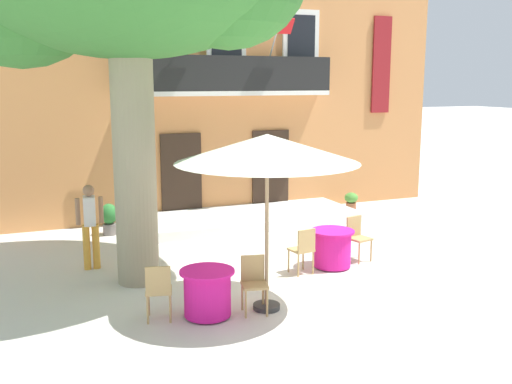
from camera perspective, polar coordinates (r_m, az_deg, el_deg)
name	(u,v)px	position (r m, az deg, el deg)	size (l,w,h in m)	color
ground_plane	(289,268)	(11.85, 3.25, -7.30)	(120.00, 120.00, 0.00)	beige
building_facade	(204,78)	(17.96, -5.09, 10.92)	(13.00, 5.09, 7.50)	#CC844C
entrance_step_platform	(242,218)	(15.42, -1.36, -2.57)	(6.07, 2.29, 0.25)	silver
cafe_table_near_tree	(207,293)	(9.39, -4.72, -9.68)	(0.86, 0.86, 0.76)	#DB1984
cafe_chair_near_tree_0	(159,288)	(9.26, -9.40, -9.18)	(0.49, 0.49, 0.91)	tan
cafe_chair_near_tree_1	(254,280)	(9.51, -0.22, -8.50)	(0.48, 0.48, 0.91)	tan
cafe_table_middle	(332,248)	(11.84, 7.38, -5.40)	(0.86, 0.86, 0.76)	#DB1984
cafe_chair_middle_0	(303,248)	(11.32, 4.59, -5.38)	(0.45, 0.45, 0.91)	tan
cafe_chair_middle_1	(357,235)	(12.36, 9.74, -4.13)	(0.48, 0.48, 0.91)	tan
cafe_umbrella	(267,149)	(9.15, 1.08, 4.14)	(2.90, 2.90, 2.85)	#997A56
ground_planter_left	(109,218)	(14.62, -14.01, -2.41)	(0.41, 0.41, 0.77)	slate
ground_planter_right	(351,201)	(16.98, 9.18, -0.85)	(0.38, 0.38, 0.54)	#995638
pedestrian_near_entrance	(90,222)	(11.96, -15.74, -2.79)	(0.53, 0.37, 1.68)	gold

